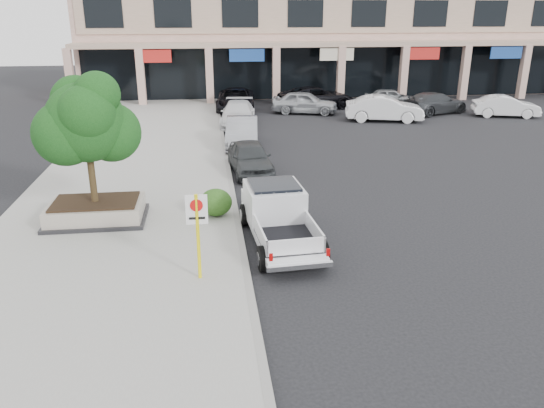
{
  "coord_description": "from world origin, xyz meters",
  "views": [
    {
      "loc": [
        -2.47,
        -13.44,
        6.72
      ],
      "look_at": [
        -0.57,
        1.5,
        1.2
      ],
      "focal_mm": 35.0,
      "sensor_mm": 36.0,
      "label": 1
    }
  ],
  "objects": [
    {
      "name": "lot_car_f",
      "position": [
        17.5,
        19.73,
        0.7
      ],
      "size": [
        4.48,
        2.57,
        1.4
      ],
      "primitive_type": "imported",
      "rotation": [
        0.0,
        0.0,
        1.3
      ],
      "color": "silver",
      "rests_on": "ground"
    },
    {
      "name": "no_parking_sign",
      "position": [
        -2.78,
        -0.97,
        1.63
      ],
      "size": [
        0.55,
        0.09,
        2.3
      ],
      "color": "yellow",
      "rests_on": "sidewalk"
    },
    {
      "name": "hedge",
      "position": [
        -2.23,
        3.47,
        0.62
      ],
      "size": [
        1.1,
        0.99,
        0.93
      ],
      "primitive_type": "ellipsoid",
      "color": "#1D4012",
      "rests_on": "sidewalk"
    },
    {
      "name": "lot_car_a",
      "position": [
        4.38,
        22.57,
        0.77
      ],
      "size": [
        4.82,
        3.02,
        1.53
      ],
      "primitive_type": "imported",
      "rotation": [
        0.0,
        0.0,
        1.28
      ],
      "color": "#A6A9AE",
      "rests_on": "ground"
    },
    {
      "name": "sidewalk",
      "position": [
        -5.5,
        6.0,
        0.07
      ],
      "size": [
        8.0,
        52.0,
        0.15
      ],
      "primitive_type": "cube",
      "color": "gray",
      "rests_on": "ground"
    },
    {
      "name": "curb",
      "position": [
        -1.55,
        6.0,
        0.07
      ],
      "size": [
        0.2,
        52.0,
        0.15
      ],
      "primitive_type": "cube",
      "color": "gray",
      "rests_on": "ground"
    },
    {
      "name": "ground",
      "position": [
        0.0,
        0.0,
        0.0
      ],
      "size": [
        120.0,
        120.0,
        0.0
      ],
      "primitive_type": "plane",
      "color": "black",
      "rests_on": "ground"
    },
    {
      "name": "lot_car_c",
      "position": [
        13.29,
        21.45,
        0.73
      ],
      "size": [
        5.41,
        3.89,
        1.45
      ],
      "primitive_type": "imported",
      "rotation": [
        0.0,
        0.0,
        1.99
      ],
      "color": "#2E3033",
      "rests_on": "ground"
    },
    {
      "name": "planter",
      "position": [
        -6.18,
        3.54,
        0.48
      ],
      "size": [
        3.2,
        2.2,
        0.68
      ],
      "color": "black",
      "rests_on": "sidewalk"
    },
    {
      "name": "lot_car_d",
      "position": [
        5.65,
        24.66,
        0.77
      ],
      "size": [
        5.84,
        3.25,
        1.54
      ],
      "primitive_type": "imported",
      "rotation": [
        0.0,
        0.0,
        1.7
      ],
      "color": "black",
      "rests_on": "ground"
    },
    {
      "name": "lot_car_b",
      "position": [
        8.95,
        19.33,
        0.81
      ],
      "size": [
        5.15,
        2.76,
        1.61
      ],
      "primitive_type": "imported",
      "rotation": [
        0.0,
        0.0,
        1.34
      ],
      "color": "silver",
      "rests_on": "ground"
    },
    {
      "name": "curb_car_c",
      "position": [
        -0.45,
        19.1,
        0.72
      ],
      "size": [
        2.58,
        5.18,
        1.44
      ],
      "primitive_type": "imported",
      "rotation": [
        0.0,
        0.0,
        -0.11
      ],
      "color": "silver",
      "rests_on": "ground"
    },
    {
      "name": "planter_tree",
      "position": [
        -6.04,
        3.7,
        3.41
      ],
      "size": [
        2.9,
        2.55,
        4.0
      ],
      "color": "#312513",
      "rests_on": "planter"
    },
    {
      "name": "curb_car_d",
      "position": [
        -0.26,
        24.35,
        0.78
      ],
      "size": [
        3.07,
        5.8,
        1.55
      ],
      "primitive_type": "imported",
      "rotation": [
        0.0,
        0.0,
        -0.09
      ],
      "color": "black",
      "rests_on": "ground"
    },
    {
      "name": "lot_car_e",
      "position": [
        11.21,
        24.56,
        0.66
      ],
      "size": [
        4.09,
        2.21,
        1.32
      ],
      "primitive_type": "imported",
      "rotation": [
        0.0,
        0.0,
        1.4
      ],
      "color": "gray",
      "rests_on": "ground"
    },
    {
      "name": "strip_mall",
      "position": [
        8.0,
        33.93,
        4.75
      ],
      "size": [
        40.55,
        12.43,
        9.5
      ],
      "color": "tan",
      "rests_on": "ground"
    },
    {
      "name": "pickup_truck",
      "position": [
        -0.35,
        1.28,
        0.81
      ],
      "size": [
        2.27,
        5.29,
        1.63
      ],
      "primitive_type": null,
      "rotation": [
        0.0,
        0.0,
        0.07
      ],
      "color": "silver",
      "rests_on": "ground"
    },
    {
      "name": "curb_car_a",
      "position": [
        -0.6,
        8.84,
        0.69
      ],
      "size": [
        1.96,
        4.17,
        1.38
      ],
      "primitive_type": "imported",
      "rotation": [
        0.0,
        0.0,
        0.08
      ],
      "color": "#2E3133",
      "rests_on": "ground"
    },
    {
      "name": "curb_car_b",
      "position": [
        -0.59,
        13.67,
        0.75
      ],
      "size": [
        2.01,
        4.7,
        1.51
      ],
      "primitive_type": "imported",
      "rotation": [
        0.0,
        0.0,
        -0.09
      ],
      "color": "#919398",
      "rests_on": "ground"
    }
  ]
}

